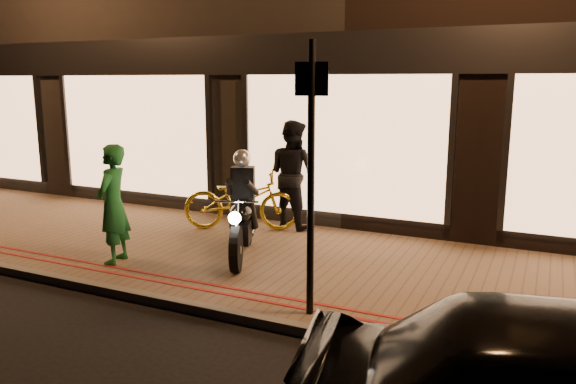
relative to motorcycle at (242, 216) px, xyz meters
The scene contains 10 objects.
ground 2.15m from the motorcycle, 67.31° to the right, with size 90.00×90.00×0.00m, color black.
sidewalk 1.04m from the motorcycle, ahead, with size 50.00×4.00×0.12m, color brown.
kerb_stone 2.09m from the motorcycle, 66.75° to the right, with size 50.00×0.14×0.12m, color #59544C.
red_kerb_lines 1.65m from the motorcycle, 59.35° to the right, with size 50.00×0.26×0.01m.
building_row 7.98m from the motorcycle, 83.74° to the left, with size 48.00×10.11×8.50m.
motorcycle is the anchor object (origin of this frame).
sign_post 2.52m from the motorcycle, 40.88° to the right, with size 0.34×0.14×3.00m.
bicycle_gold 1.55m from the motorcycle, 120.43° to the left, with size 0.70×2.02×1.06m, color yellow.
person_green 1.85m from the motorcycle, 146.05° to the right, with size 0.62×0.41×1.71m, color #1C6B2F.
person_dark 1.93m from the motorcycle, 91.73° to the left, with size 0.93×0.72×1.91m, color black.
Camera 1 is at (3.27, -5.12, 2.71)m, focal length 35.00 mm.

